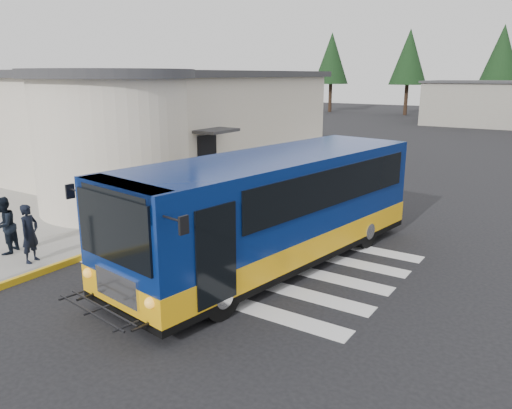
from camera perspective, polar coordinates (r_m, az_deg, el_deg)
The scene contains 8 objects.
ground at distance 13.86m, azimuth 2.51°, elevation -5.52°, with size 140.00×140.00×0.00m, color black.
sidewalk at distance 22.31m, azimuth -12.20°, elevation 2.14°, with size 10.00×34.00×0.15m, color gray.
curb_strip at distance 19.16m, azimuth -1.72°, elevation 0.45°, with size 0.12×34.00×0.16m, color gold.
station_building at distance 25.26m, azimuth -10.75°, elevation 9.37°, with size 12.70×18.70×4.80m.
crosswalk at distance 13.48m, azimuth -1.08°, elevation -6.08°, with size 8.00×5.35×0.01m.
transit_bus at distance 12.68m, azimuth 1.98°, elevation -1.00°, with size 4.43×10.31×2.84m.
pedestrian_a at distance 13.79m, azimuth -24.45°, elevation -3.03°, with size 0.55×0.36×1.50m, color black.
pedestrian_b at distance 14.73m, azimuth -26.83°, elevation -2.16°, with size 0.74×0.58×1.53m, color black.
Camera 1 is at (6.65, -11.19, 4.77)m, focal length 35.00 mm.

